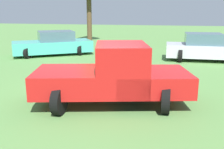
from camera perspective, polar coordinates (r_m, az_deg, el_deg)
The scene contains 4 objects.
ground_plane at distance 8.68m, azimuth -2.76°, elevation -4.31°, with size 80.00×80.00×0.00m, color #5B8C47.
pickup_truck at distance 7.54m, azimuth 0.87°, elevation 0.16°, with size 2.93×4.76×1.80m.
sedan_near at distance 16.57m, azimuth -12.73°, elevation 6.55°, with size 4.11×4.97×1.46m.
sedan_far at distance 15.14m, azimuth 19.88°, elevation 5.50°, with size 2.18×4.32×1.50m.
Camera 1 is at (-7.96, -2.14, 2.73)m, focal length 41.61 mm.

